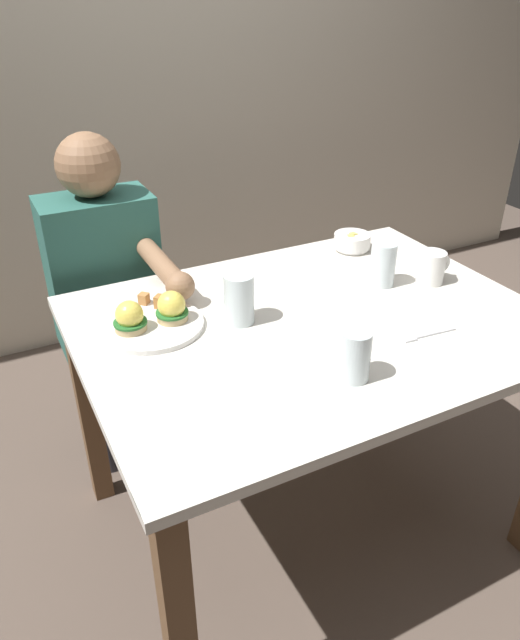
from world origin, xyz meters
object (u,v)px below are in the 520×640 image
Objects in this scene: water_glass_near at (239,302)px; water_glass_extra at (355,358)px; dining_table at (311,353)px; diner_person at (109,289)px; fruit_bowl at (352,241)px; fork at (425,335)px; water_glass_far at (383,266)px; eggs_benedict_plate at (152,318)px; coffee_mug at (432,266)px.

water_glass_extra is at bearing -71.14° from water_glass_near.
dining_table is at bearing 77.74° from water_glass_extra.
dining_table is 0.72m from diner_person.
fork is (-0.15, -0.54, -0.03)m from fruit_bowl.
water_glass_far is at bearing 74.65° from fork.
water_glass_near is at bearing -179.04° from water_glass_far.
diner_person is (-0.40, 0.60, 0.02)m from dining_table.
water_glass_far is (-0.07, -0.25, 0.03)m from fruit_bowl.
eggs_benedict_plate is 2.01× the size of water_glass_near.
water_glass_far is 0.87m from diner_person.
dining_table is 9.98× the size of water_glass_extra.
water_glass_near is 0.46m from water_glass_far.
water_glass_near is at bearing 175.67° from coffee_mug.
fork is 0.14× the size of diner_person.
fork is at bearing -105.50° from fruit_bowl.
water_glass_extra reaches higher than eggs_benedict_plate.
eggs_benedict_plate is (-0.39, 0.15, 0.13)m from dining_table.
water_glass_far is (-0.14, 0.05, 0.01)m from coffee_mug.
water_glass_extra is at bearing -124.54° from fruit_bowl.
fruit_bowl is (0.36, 0.34, 0.14)m from dining_table.
fork is 1.01m from diner_person.
diner_person is at bearing 143.13° from water_glass_far.
coffee_mug is at bearing -8.37° from eggs_benedict_plate.
water_glass_far is 1.07× the size of water_glass_extra.
eggs_benedict_plate is 0.77m from fruit_bowl.
water_glass_far is 0.11× the size of diner_person.
diner_person is (-0.34, 0.87, -0.14)m from water_glass_extra.
coffee_mug is at bearing -21.10° from water_glass_far.
water_glass_extra reaches higher than fork.
water_glass_near is 1.12× the size of water_glass_extra.
water_glass_far reaches higher than dining_table.
fork is 1.21× the size of water_glass_far.
fruit_bowl reaches higher than fork.
fork is at bearing -52.89° from diner_person.
diner_person is at bearing 113.00° from water_glass_near.
water_glass_far is at bearing -36.87° from diner_person.
fruit_bowl is 0.93× the size of water_glass_far.
dining_table is 0.44m from eggs_benedict_plate.
water_glass_near reaches higher than eggs_benedict_plate.
dining_table is at bearing -56.58° from diner_person.
water_glass_far is 0.49m from water_glass_extra.
eggs_benedict_plate is at bearing -88.71° from diner_person.
fruit_bowl is 0.59m from water_glass_near.
coffee_mug is at bearing -77.43° from fruit_bowl.
fruit_bowl is 0.31m from coffee_mug.
fruit_bowl is 0.77× the size of fork.
eggs_benedict_plate is at bearing 171.63° from coffee_mug.
water_glass_extra is (-0.42, -0.60, 0.02)m from fruit_bowl.
fruit_bowl is 1.00× the size of water_glass_extra.
dining_table is at bearing -21.73° from eggs_benedict_plate.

